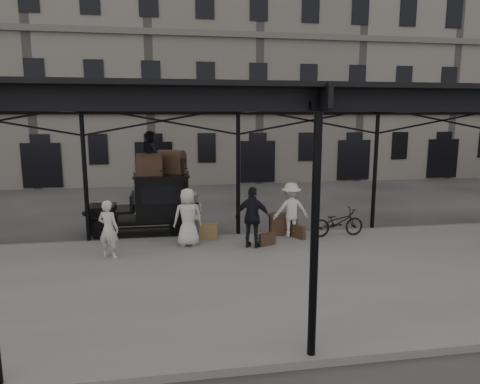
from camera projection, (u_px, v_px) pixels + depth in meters
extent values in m
plane|color=#383533|center=(249.00, 256.00, 13.02)|extent=(120.00, 120.00, 0.00)
cube|color=slate|center=(263.00, 277.00, 11.07)|extent=(28.00, 8.00, 0.15)
cylinder|color=black|center=(238.00, 177.00, 14.59)|extent=(0.14, 0.14, 4.30)
cylinder|color=black|center=(315.00, 242.00, 7.02)|extent=(0.14, 0.14, 4.30)
cube|color=black|center=(238.00, 108.00, 14.19)|extent=(22.00, 0.10, 0.45)
cube|color=black|center=(319.00, 97.00, 6.61)|extent=(22.00, 0.10, 0.45)
cube|color=black|center=(262.00, 97.00, 10.56)|extent=(22.50, 9.00, 0.08)
cube|color=silver|center=(262.00, 95.00, 10.55)|extent=(18.00, 7.00, 0.04)
cube|color=slate|center=(201.00, 75.00, 29.29)|extent=(64.00, 8.00, 14.00)
cylinder|color=black|center=(103.00, 231.00, 14.39)|extent=(0.80, 0.10, 0.80)
cylinder|color=black|center=(109.00, 220.00, 15.79)|extent=(0.80, 0.10, 0.80)
cylinder|color=black|center=(181.00, 227.00, 14.82)|extent=(0.80, 0.10, 0.80)
cylinder|color=black|center=(179.00, 218.00, 16.21)|extent=(0.80, 0.10, 0.80)
cube|color=black|center=(142.00, 220.00, 15.27)|extent=(3.60, 1.25, 0.12)
cube|color=black|center=(102.00, 213.00, 15.00)|extent=(0.90, 1.00, 0.55)
cube|color=black|center=(88.00, 213.00, 14.92)|extent=(0.06, 0.70, 0.55)
cube|color=black|center=(126.00, 209.00, 15.11)|extent=(0.70, 1.30, 0.10)
cube|color=black|center=(162.00, 197.00, 15.25)|extent=(1.80, 1.45, 1.55)
cube|color=black|center=(162.00, 195.00, 14.51)|extent=(1.40, 0.02, 0.60)
cube|color=black|center=(162.00, 175.00, 15.11)|extent=(1.90, 1.55, 0.06)
imported|color=beige|center=(108.00, 229.00, 12.28)|extent=(0.73, 0.63, 1.70)
imported|color=beige|center=(193.00, 214.00, 14.35)|extent=(0.81, 0.65, 1.59)
imported|color=beige|center=(188.00, 217.00, 13.44)|extent=(0.95, 0.66, 1.84)
imported|color=black|center=(253.00, 217.00, 13.23)|extent=(1.22, 0.90, 1.92)
imported|color=silver|center=(291.00, 210.00, 14.45)|extent=(1.20, 0.70, 1.86)
imported|color=black|center=(337.00, 222.00, 14.55)|extent=(1.88, 0.72, 0.97)
imported|color=black|center=(151.00, 153.00, 14.82)|extent=(0.79, 0.89, 1.53)
cube|color=olive|center=(209.00, 231.00, 14.29)|extent=(0.66, 0.54, 0.50)
cube|color=#442B1F|center=(298.00, 232.00, 14.37)|extent=(0.39, 0.61, 0.45)
cube|color=#442B1F|center=(267.00, 239.00, 13.55)|extent=(0.60, 0.40, 0.40)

